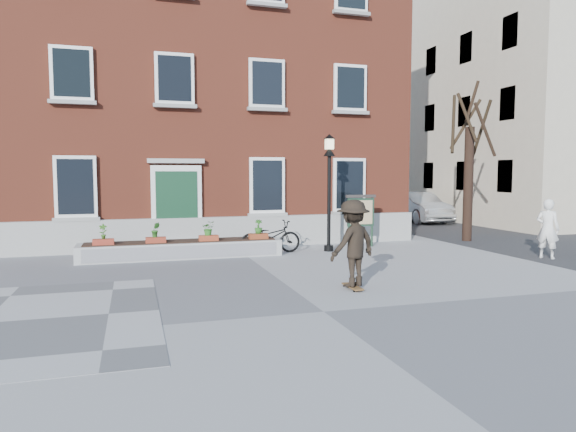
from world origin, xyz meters
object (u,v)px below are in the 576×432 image
object	(u,v)px
notice_board	(361,212)
parked_car	(417,207)
skateboarder	(353,243)
lamp_post	(329,176)
bystander	(548,229)
bicycle	(270,237)

from	to	relation	value
notice_board	parked_car	bearing A→B (deg)	48.17
skateboarder	lamp_post	bearing A→B (deg)	74.07
bystander	notice_board	xyz separation A→B (m)	(-4.46, 3.95, 0.34)
parked_car	notice_board	bearing A→B (deg)	-129.72
bystander	skateboarder	distance (m)	7.77
bicycle	parked_car	distance (m)	13.32
bicycle	skateboarder	distance (m)	5.63
bystander	lamp_post	size ratio (longest dim) A/B	0.47
bicycle	notice_board	world-z (taller)	notice_board
lamp_post	skateboarder	size ratio (longest dim) A/B	1.93
bicycle	notice_board	size ratio (longest dim) A/B	1.10
bicycle	skateboarder	xyz separation A→B (m)	(0.46, -5.59, 0.51)
bicycle	bystander	bearing A→B (deg)	-116.67
parked_car	bystander	xyz separation A→B (m)	(-2.51, -11.74, 0.12)
bicycle	parked_car	world-z (taller)	parked_car
notice_board	skateboarder	size ratio (longest dim) A/B	0.92
notice_board	skateboarder	xyz separation A→B (m)	(-3.01, -6.08, -0.21)
bystander	notice_board	world-z (taller)	notice_board
bystander	notice_board	size ratio (longest dim) A/B	0.99
notice_board	bystander	bearing A→B (deg)	-41.53
lamp_post	skateboarder	xyz separation A→B (m)	(-1.57, -5.51, -1.49)
bystander	skateboarder	bearing A→B (deg)	77.63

